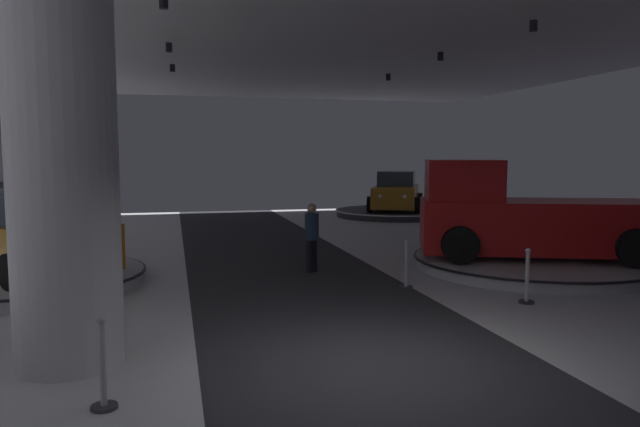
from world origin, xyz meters
name	(u,v)px	position (x,y,z in m)	size (l,w,h in m)	color
ground	(376,368)	(0.00, 0.00, -0.02)	(24.00, 44.00, 0.06)	silver
column_left	(62,149)	(-3.77, 1.04, 2.75)	(1.33, 1.33, 5.50)	silver
display_platform_mid_right	(534,262)	(5.85, 5.33, 0.15)	(5.68, 5.68, 0.27)	#B7B7BC
pickup_truck_mid_right	(521,218)	(5.55, 5.44, 1.21)	(5.70, 4.09, 2.30)	red
display_platform_deep_right	(396,212)	(7.18, 17.69, 0.16)	(5.40, 5.40, 0.29)	#333338
display_car_deep_right	(396,192)	(7.19, 17.72, 1.06)	(3.53, 4.57, 1.71)	#B77519
display_platform_mid_left	(24,279)	(-5.48, 6.16, 0.16)	(4.85, 4.85, 0.28)	#B7B7BC
display_car_mid_left	(22,236)	(-5.46, 6.13, 1.04)	(4.17, 4.31, 1.71)	#B77519
display_platform_far_left	(3,245)	(-7.19, 11.36, 0.15)	(5.88, 5.88, 0.27)	#333338
display_car_far_left	(1,214)	(-7.19, 11.33, 1.04)	(2.69, 4.41, 1.71)	#B77519
visitor_walking_near	(312,233)	(0.61, 6.15, 0.91)	(0.32, 0.32, 1.59)	black
stanchion_a	(527,283)	(3.74, 2.40, 0.37)	(0.28, 0.28, 1.01)	#333338
stanchion_b	(406,270)	(2.08, 4.09, 0.37)	(0.28, 0.28, 1.01)	#333338
stanchion_c	(103,375)	(-3.21, -0.50, 0.37)	(0.28, 0.28, 1.01)	#333338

